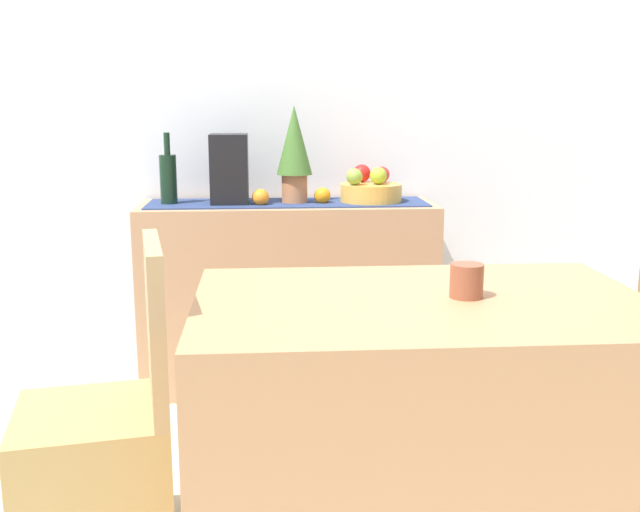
{
  "coord_description": "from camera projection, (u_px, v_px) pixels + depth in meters",
  "views": [
    {
      "loc": [
        -0.19,
        -2.28,
        1.25
      ],
      "look_at": [
        0.01,
        0.38,
        0.7
      ],
      "focal_mm": 41.64,
      "sensor_mm": 36.0,
      "label": 1
    }
  ],
  "objects": [
    {
      "name": "chair_near_window",
      "position": [
        101.0,
        473.0,
        2.02
      ],
      "size": [
        0.46,
        0.46,
        0.9
      ],
      "color": "tan",
      "rests_on": "ground"
    },
    {
      "name": "table_runner",
      "position": [
        288.0,
        203.0,
        3.22
      ],
      "size": [
        1.21,
        0.32,
        0.01
      ],
      "primitive_type": "cube",
      "color": "navy",
      "rests_on": "sideboard_console"
    },
    {
      "name": "potted_plant",
      "position": [
        294.0,
        149.0,
        3.18
      ],
      "size": [
        0.15,
        0.15,
        0.42
      ],
      "color": "#B07148",
      "rests_on": "sideboard_console"
    },
    {
      "name": "orange_loose_far",
      "position": [
        261.0,
        197.0,
        3.15
      ],
      "size": [
        0.07,
        0.07,
        0.07
      ],
      "primitive_type": "sphere",
      "color": "orange",
      "rests_on": "sideboard_console"
    },
    {
      "name": "coffee_maker",
      "position": [
        229.0,
        169.0,
        3.18
      ],
      "size": [
        0.16,
        0.18,
        0.3
      ],
      "primitive_type": "cube",
      "color": "black",
      "rests_on": "sideboard_console"
    },
    {
      "name": "apple_left",
      "position": [
        362.0,
        173.0,
        3.3
      ],
      "size": [
        0.08,
        0.08,
        0.08
      ],
      "primitive_type": "sphere",
      "color": "red",
      "rests_on": "fruit_bowl"
    },
    {
      "name": "orange_loose_near_bowl",
      "position": [
        322.0,
        196.0,
        3.2
      ],
      "size": [
        0.07,
        0.07,
        0.07
      ],
      "primitive_type": "sphere",
      "color": "orange",
      "rests_on": "sideboard_console"
    },
    {
      "name": "dining_table",
      "position": [
        419.0,
        427.0,
        2.06
      ],
      "size": [
        1.22,
        0.82,
        0.74
      ],
      "primitive_type": "cube",
      "color": "tan",
      "rests_on": "ground"
    },
    {
      "name": "apple_front",
      "position": [
        354.0,
        177.0,
        3.18
      ],
      "size": [
        0.07,
        0.07,
        0.07
      ],
      "primitive_type": "sphere",
      "color": "#87A83B",
      "rests_on": "fruit_bowl"
    },
    {
      "name": "wine_bottle",
      "position": [
        168.0,
        178.0,
        3.16
      ],
      "size": [
        0.07,
        0.07,
        0.31
      ],
      "color": "black",
      "rests_on": "sideboard_console"
    },
    {
      "name": "apple_upper",
      "position": [
        378.0,
        176.0,
        3.21
      ],
      "size": [
        0.07,
        0.07,
        0.07
      ],
      "primitive_type": "sphere",
      "color": "#96B22D",
      "rests_on": "fruit_bowl"
    },
    {
      "name": "room_wall_rear",
      "position": [
        305.0,
        81.0,
        3.38
      ],
      "size": [
        6.4,
        0.06,
        2.7
      ],
      "primitive_type": "cube",
      "color": "silver",
      "rests_on": "ground"
    },
    {
      "name": "apple_center",
      "position": [
        382.0,
        174.0,
        3.29
      ],
      "size": [
        0.07,
        0.07,
        0.07
      ],
      "primitive_type": "sphere",
      "color": "red",
      "rests_on": "fruit_bowl"
    },
    {
      "name": "fruit_bowl",
      "position": [
        371.0,
        193.0,
        3.24
      ],
      "size": [
        0.27,
        0.27,
        0.08
      ],
      "primitive_type": "cylinder",
      "color": "gold",
      "rests_on": "table_runner"
    },
    {
      "name": "ground_plane",
      "position": [
        326.0,
        485.0,
        2.5
      ],
      "size": [
        6.4,
        6.4,
        0.02
      ],
      "primitive_type": "cube",
      "color": "beige",
      "rests_on": "ground"
    },
    {
      "name": "coffee_cup",
      "position": [
        467.0,
        281.0,
        1.99
      ],
      "size": [
        0.09,
        0.09,
        0.09
      ],
      "primitive_type": "cylinder",
      "color": "brown",
      "rests_on": "dining_table"
    },
    {
      "name": "sideboard_console",
      "position": [
        289.0,
        295.0,
        3.31
      ],
      "size": [
        1.28,
        0.42,
        0.82
      ],
      "primitive_type": "cube",
      "color": "tan",
      "rests_on": "ground"
    }
  ]
}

